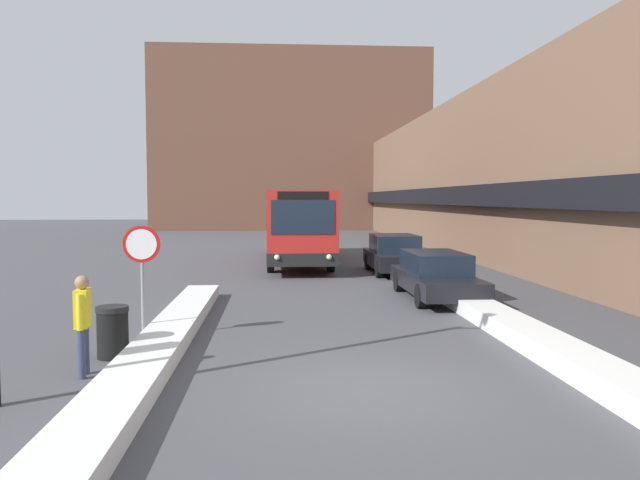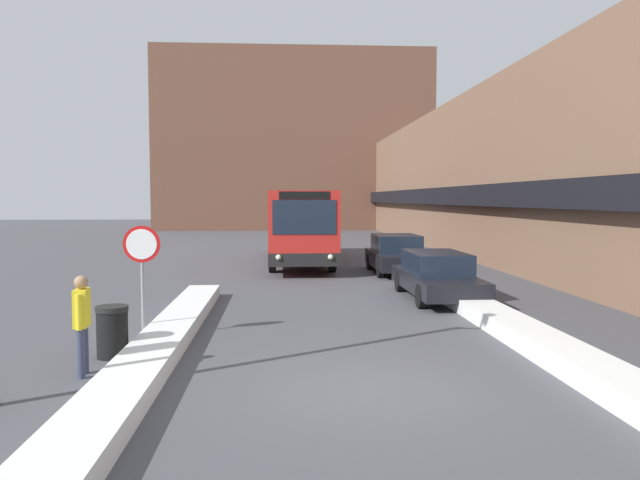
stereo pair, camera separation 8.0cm
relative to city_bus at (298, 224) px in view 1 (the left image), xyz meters
name	(u,v)px [view 1 (the left image)]	position (x,y,z in m)	size (l,w,h in m)	color
ground_plane	(370,390)	(0.46, -18.97, -1.75)	(160.00, 160.00, 0.00)	#47474C
building_row_right	(486,179)	(10.43, 5.03, 2.25)	(5.50, 60.00, 8.01)	brown
building_backdrop_far	(291,142)	(0.46, 32.82, 6.65)	(26.00, 8.00, 16.79)	brown
snow_bank_left	(159,346)	(-3.14, -16.57, -1.59)	(0.90, 14.18, 0.32)	silver
snow_bank_right	(552,348)	(4.06, -17.34, -1.57)	(0.90, 16.40, 0.37)	silver
city_bus	(298,224)	(0.00, 0.00, 0.00)	(2.65, 11.85, 3.21)	red
parked_car_front	(435,275)	(3.66, -10.48, -1.06)	(1.81, 4.89, 1.36)	black
parked_car_back	(395,254)	(3.66, -4.18, -1.00)	(1.92, 4.45, 1.50)	black
stop_sign	(142,257)	(-3.72, -15.23, -0.04)	(0.76, 0.08, 2.35)	gray
street_lamp	(5,105)	(-4.63, -19.37, 2.43)	(1.46, 0.36, 6.80)	black
pedestrian	(83,316)	(-4.11, -17.93, -0.75)	(0.25, 0.54, 1.66)	#333851
trash_bin	(113,332)	(-3.95, -16.73, -1.27)	(0.59, 0.59, 0.95)	black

